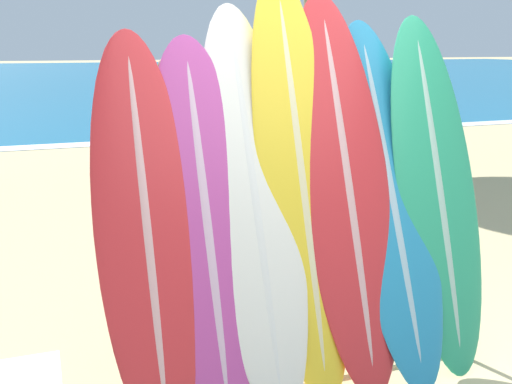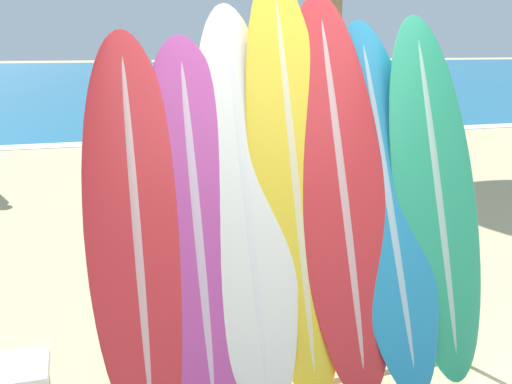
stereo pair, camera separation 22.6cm
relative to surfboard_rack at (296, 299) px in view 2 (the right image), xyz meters
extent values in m
cube|color=#146693|center=(0.15, 39.00, -0.50)|extent=(120.00, 60.00, 0.00)
cube|color=white|center=(0.15, 9.30, -0.49)|extent=(120.00, 0.60, 0.01)
cylinder|color=gray|center=(-1.02, 0.00, -0.04)|extent=(0.04, 0.04, 0.93)
cylinder|color=gray|center=(1.02, 0.00, -0.04)|extent=(0.04, 0.04, 0.93)
cylinder|color=gray|center=(0.00, 0.00, 0.41)|extent=(2.07, 0.04, 0.04)
cylinder|color=gray|center=(0.00, 0.00, -0.38)|extent=(2.07, 0.04, 0.04)
ellipsoid|color=red|center=(-0.89, 0.01, 0.51)|extent=(0.53, 0.87, 2.03)
ellipsoid|color=#D19A9C|center=(-0.89, 0.01, 0.51)|extent=(0.09, 0.84, 1.95)
ellipsoid|color=#B23D8E|center=(-0.57, 0.01, 0.50)|extent=(0.57, 0.86, 2.00)
ellipsoid|color=#CAA1BE|center=(-0.57, 0.01, 0.50)|extent=(0.10, 0.83, 1.92)
ellipsoid|color=silver|center=(-0.29, 0.04, 0.59)|extent=(0.53, 0.97, 2.18)
ellipsoid|color=silver|center=(-0.29, 0.04, 0.59)|extent=(0.10, 0.94, 2.09)
ellipsoid|color=yellow|center=(0.00, 0.07, 0.68)|extent=(0.51, 0.88, 2.36)
ellipsoid|color=beige|center=(0.00, 0.07, 0.68)|extent=(0.09, 0.86, 2.27)
ellipsoid|color=red|center=(0.28, 0.04, 0.63)|extent=(0.57, 0.93, 2.25)
ellipsoid|color=#D19A9C|center=(0.28, 0.04, 0.63)|extent=(0.10, 0.90, 2.16)
ellipsoid|color=teal|center=(0.57, 0.03, 0.55)|extent=(0.55, 0.99, 2.09)
ellipsoid|color=#98BACC|center=(0.57, 0.03, 0.55)|extent=(0.10, 0.96, 2.02)
ellipsoid|color=#289E70|center=(0.89, 0.02, 0.56)|extent=(0.55, 0.81, 2.12)
ellipsoid|color=#9AC3B3|center=(0.89, 0.02, 0.56)|extent=(0.10, 0.79, 2.04)
cylinder|color=beige|center=(1.54, 4.75, -0.10)|extent=(0.11, 0.11, 0.80)
cylinder|color=beige|center=(1.65, 4.62, -0.10)|extent=(0.11, 0.11, 0.80)
cube|color=#CC4C3D|center=(1.59, 4.69, 0.18)|extent=(0.25, 0.26, 0.24)
cube|color=#DB3842|center=(1.59, 4.69, 0.61)|extent=(0.28, 0.29, 0.63)
sphere|color=beige|center=(1.59, 4.69, 1.07)|extent=(0.23, 0.23, 0.23)
cylinder|color=#A87A5B|center=(0.61, 7.15, -0.09)|extent=(0.11, 0.11, 0.81)
cylinder|color=#A87A5B|center=(0.78, 7.22, -0.09)|extent=(0.11, 0.11, 0.81)
cube|color=#478466|center=(0.69, 7.19, 0.19)|extent=(0.27, 0.22, 0.24)
cube|color=white|center=(0.69, 7.19, 0.63)|extent=(0.29, 0.24, 0.64)
sphere|color=#A87A5B|center=(0.69, 7.19, 1.10)|extent=(0.23, 0.23, 0.23)
cylinder|color=beige|center=(-0.24, 5.90, -0.08)|extent=(0.12, 0.12, 0.84)
cylinder|color=beige|center=(-0.08, 5.81, -0.08)|extent=(0.12, 0.12, 0.84)
cube|color=#282D38|center=(-0.16, 5.86, 0.22)|extent=(0.28, 0.25, 0.25)
cube|color=#2D333D|center=(-0.16, 5.86, 0.67)|extent=(0.30, 0.27, 0.66)
sphere|color=beige|center=(-0.16, 5.86, 1.15)|extent=(0.24, 0.24, 0.24)
cylinder|color=#896B4C|center=(3.22, 6.87, 1.56)|extent=(0.27, 0.27, 4.12)
camera|label=1|loc=(-1.36, -2.93, 1.43)|focal=42.00mm
camera|label=2|loc=(-1.14, -3.00, 1.43)|focal=42.00mm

